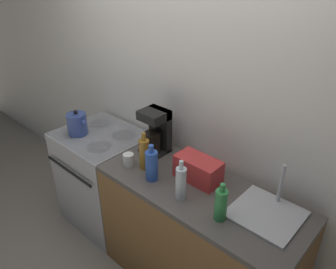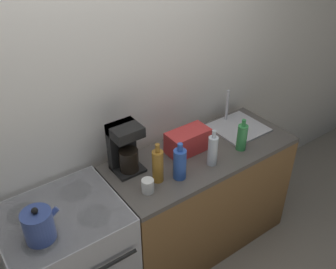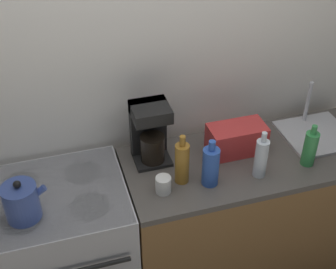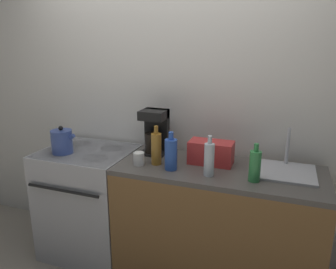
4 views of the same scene
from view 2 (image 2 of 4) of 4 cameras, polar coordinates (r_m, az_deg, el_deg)
name	(u,v)px [view 2 (image 2 of 4)]	position (r m, az deg, el deg)	size (l,w,h in m)	color
wall_back	(111,107)	(2.58, -8.69, 4.19)	(8.00, 0.05, 2.60)	silver
stove	(70,264)	(2.68, -14.65, -18.55)	(0.73, 0.67, 0.93)	#B7B7BC
counter_block	(200,199)	(3.05, 4.85, -9.73)	(1.45, 0.61, 0.93)	brown
kettle	(39,225)	(2.18, -19.09, -12.96)	(0.21, 0.17, 0.22)	#33478C
toaster	(188,141)	(2.71, 3.05, -0.98)	(0.32, 0.17, 0.17)	red
coffee_maker	(125,147)	(2.50, -6.59, -1.91)	(0.20, 0.19, 0.35)	black
sink_tray	(238,126)	(3.06, 10.55, 1.23)	(0.39, 0.38, 0.28)	#B7B7BC
bottle_amber	(158,166)	(2.42, -1.56, -4.77)	(0.07, 0.07, 0.29)	#9E6B23
bottle_blue	(180,164)	(2.45, 1.81, -4.46)	(0.09, 0.09, 0.27)	#2D56B7
bottle_clear	(213,150)	(2.58, 6.82, -2.39)	(0.07, 0.07, 0.28)	silver
bottle_green	(242,137)	(2.77, 11.20, -0.37)	(0.07, 0.07, 0.25)	#338C47
cup_white	(148,186)	(2.38, -3.10, -7.81)	(0.08, 0.08, 0.09)	white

